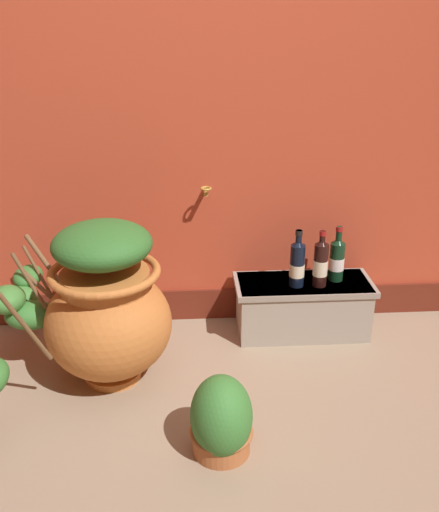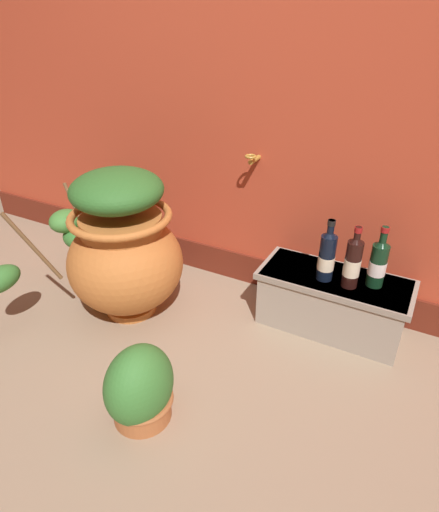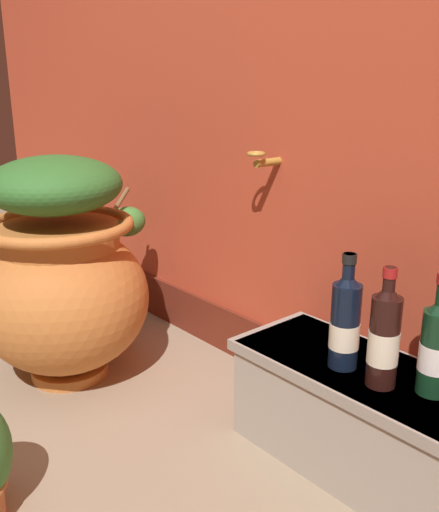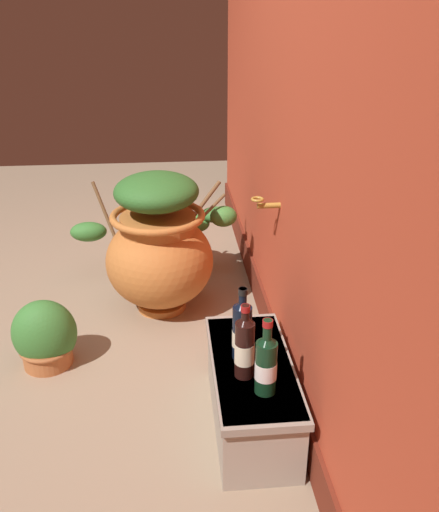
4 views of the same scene
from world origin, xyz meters
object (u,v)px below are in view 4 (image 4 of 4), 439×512
Objects in this scene: wine_bottle_left at (266,362)px; wine_bottle_right at (245,346)px; terracotta_urn at (160,245)px; potted_shrub at (45,337)px; wine_bottle_middle at (242,328)px.

wine_bottle_left is 0.99× the size of wine_bottle_right.
terracotta_urn is 2.95× the size of potted_shrub.
wine_bottle_left is 0.22m from wine_bottle_middle.
wine_bottle_left reaches higher than potted_shrub.
potted_shrub is at bearing -46.74° from terracotta_urn.
potted_shrub is (-0.44, -0.84, -0.27)m from wine_bottle_middle.
wine_bottle_middle is (0.94, 0.31, 0.06)m from terracotta_urn.
wine_bottle_middle reaches higher than wine_bottle_right.
wine_bottle_middle is at bearing -165.63° from wine_bottle_left.
potted_shrub is at bearing -117.41° from wine_bottle_middle.
terracotta_urn is 3.29× the size of wine_bottle_left.
wine_bottle_middle is (-0.21, -0.06, 0.01)m from wine_bottle_left.
potted_shrub is at bearing -125.98° from wine_bottle_left.
wine_bottle_right is at bearing 16.14° from terracotta_urn.
terracotta_urn reaches higher than wine_bottle_right.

